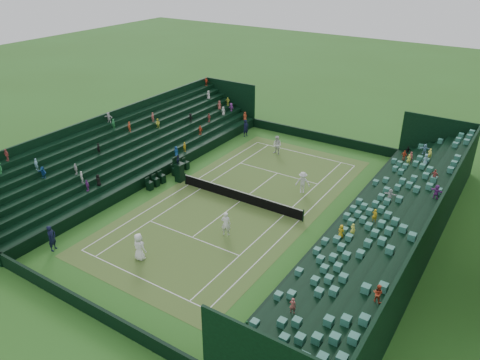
% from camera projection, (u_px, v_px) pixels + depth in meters
% --- Properties ---
extents(ground, '(160.00, 160.00, 0.00)m').
position_uv_depth(ground, '(240.00, 201.00, 38.87)').
color(ground, '#2D5F1E').
rests_on(ground, ground).
extents(court_surface, '(12.97, 26.77, 0.01)m').
position_uv_depth(court_surface, '(240.00, 201.00, 38.87)').
color(court_surface, '#317226').
rests_on(court_surface, ground).
extents(perimeter_wall_north, '(17.17, 0.20, 1.00)m').
position_uv_depth(perimeter_wall_north, '(320.00, 137.00, 50.54)').
color(perimeter_wall_north, black).
rests_on(perimeter_wall_north, ground).
extents(perimeter_wall_south, '(17.17, 0.20, 1.00)m').
position_uv_depth(perimeter_wall_south, '(89.00, 308.00, 26.76)').
color(perimeter_wall_south, black).
rests_on(perimeter_wall_south, ground).
extents(perimeter_wall_east, '(0.20, 31.77, 1.00)m').
position_uv_depth(perimeter_wall_east, '(336.00, 226.00, 34.52)').
color(perimeter_wall_east, black).
rests_on(perimeter_wall_east, ground).
extents(perimeter_wall_west, '(0.20, 31.77, 1.00)m').
position_uv_depth(perimeter_wall_west, '(162.00, 172.00, 42.78)').
color(perimeter_wall_west, black).
rests_on(perimeter_wall_west, ground).
extents(north_grandstand, '(6.60, 32.00, 4.90)m').
position_uv_depth(north_grandstand, '(395.00, 231.00, 32.02)').
color(north_grandstand, black).
rests_on(north_grandstand, ground).
extents(south_grandstand, '(6.60, 32.00, 4.90)m').
position_uv_depth(south_grandstand, '(128.00, 152.00, 44.34)').
color(south_grandstand, black).
rests_on(south_grandstand, ground).
extents(tennis_net, '(11.67, 0.10, 1.06)m').
position_uv_depth(tennis_net, '(240.00, 196.00, 38.64)').
color(tennis_net, black).
rests_on(tennis_net, ground).
extents(umpire_chair, '(0.82, 0.82, 2.59)m').
position_uv_depth(umpire_chair, '(179.00, 170.00, 41.73)').
color(umpire_chair, black).
rests_on(umpire_chair, ground).
extents(courtside_chairs, '(0.51, 5.48, 1.10)m').
position_uv_depth(courtside_chairs, '(169.00, 175.00, 42.43)').
color(courtside_chairs, black).
rests_on(courtside_chairs, ground).
extents(player_near_west, '(0.99, 0.65, 2.00)m').
position_uv_depth(player_near_west, '(139.00, 247.00, 31.30)').
color(player_near_west, white).
rests_on(player_near_west, ground).
extents(player_near_east, '(0.83, 0.72, 1.93)m').
position_uv_depth(player_near_east, '(226.00, 224.00, 33.96)').
color(player_near_east, white).
rests_on(player_near_east, ground).
extents(player_far_west, '(1.04, 0.86, 1.94)m').
position_uv_depth(player_far_west, '(277.00, 145.00, 47.24)').
color(player_far_west, silver).
rests_on(player_far_west, ground).
extents(player_far_east, '(1.44, 1.19, 1.94)m').
position_uv_depth(player_far_east, '(303.00, 182.00, 39.85)').
color(player_far_east, white).
rests_on(player_far_east, ground).
extents(line_judge_north, '(0.64, 0.80, 1.91)m').
position_uv_depth(line_judge_north, '(246.00, 128.00, 51.71)').
color(line_judge_north, black).
rests_on(line_judge_north, ground).
extents(line_judge_south, '(0.64, 0.80, 1.92)m').
position_uv_depth(line_judge_south, '(52.00, 238.00, 32.31)').
color(line_judge_south, black).
rests_on(line_judge_south, ground).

